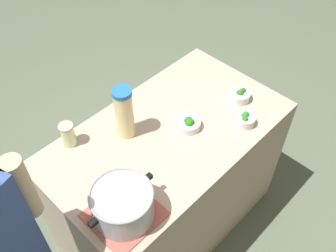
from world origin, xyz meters
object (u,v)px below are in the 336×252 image
Objects in this scene: broccoli_bowl_front at (240,95)px; broccoli_bowl_center at (189,124)px; mason_jar at (68,135)px; lemonade_pitcher at (124,113)px; cooking_pot at (123,204)px; broccoli_bowl_back at (245,120)px.

broccoli_bowl_front and broccoli_bowl_center have the same top height.
mason_jar is 1.04× the size of broccoli_bowl_center.
broccoli_bowl_center is at bearing 141.27° from lemonade_pitcher.
mason_jar is 0.99m from broccoli_bowl_front.
lemonade_pitcher is at bearing -132.83° from cooking_pot.
broccoli_bowl_front is at bearing 170.37° from broccoli_bowl_center.
broccoli_bowl_back is at bearing 138.96° from broccoli_bowl_center.
broccoli_bowl_front is at bearing 156.65° from lemonade_pitcher.
mason_jar reaches higher than broccoli_bowl_center.
lemonade_pitcher reaches higher than broccoli_bowl_front.
broccoli_bowl_front is at bearing -174.87° from cooking_pot.
broccoli_bowl_back is at bearing 142.63° from mason_jar.
mason_jar is at bearing -99.03° from cooking_pot.
lemonade_pitcher is 0.31m from mason_jar.
mason_jar is at bearing -37.37° from broccoli_bowl_back.
broccoli_bowl_center is (-0.60, -0.15, -0.06)m from cooking_pot.
lemonade_pitcher is at bearing -38.73° from broccoli_bowl_center.
cooking_pot is at bearing -3.67° from broccoli_bowl_back.
broccoli_bowl_center is 0.31m from broccoli_bowl_back.
lemonade_pitcher is 2.24× the size of mason_jar.
broccoli_bowl_back is at bearing 176.33° from cooking_pot.
lemonade_pitcher is at bearing -23.35° from broccoli_bowl_front.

